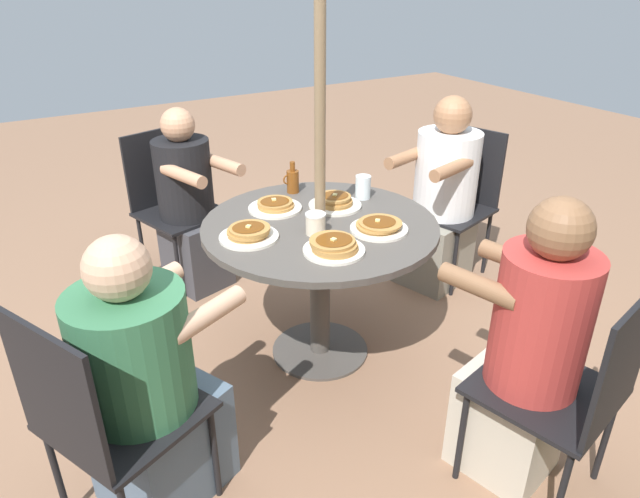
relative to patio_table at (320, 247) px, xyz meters
name	(u,v)px	position (x,y,z in m)	size (l,w,h in m)	color
ground_plane	(320,351)	(0.00, 0.00, -0.60)	(12.00, 12.00, 0.00)	#8C664C
patio_table	(320,247)	(0.00, 0.00, 0.00)	(1.09, 1.09, 0.72)	#4C4742
umbrella_pole	(320,119)	(0.00, 0.00, 0.60)	(0.05, 0.05, 2.40)	#846B4C
patio_chair_north	(575,385)	(-0.30, 1.19, -0.09)	(0.54, 0.54, 0.91)	black
diner_north	(527,358)	(-0.25, 1.02, -0.07)	(0.42, 0.52, 1.15)	beige
patio_chair_east	(457,195)	(-1.18, -0.33, -0.09)	(0.55, 0.55, 0.91)	black
diner_east	(441,202)	(-1.01, -0.28, -0.09)	(0.59, 0.48, 1.14)	gray
patio_chair_south	(172,198)	(0.35, -1.18, -0.09)	(0.56, 0.56, 0.91)	black
diner_south	(190,208)	(0.29, -1.00, -0.10)	(0.44, 0.56, 1.08)	#3D3D42
patio_chair_west	(100,414)	(1.12, 0.51, -0.09)	(0.59, 0.59, 0.91)	black
diner_west	(147,390)	(0.95, 0.43, -0.12)	(0.61, 0.54, 1.08)	slate
pancake_plate_a	(379,226)	(-0.18, 0.20, 0.14)	(0.26, 0.26, 0.05)	silver
pancake_plate_b	(275,206)	(0.10, -0.25, 0.14)	(0.26, 0.26, 0.05)	silver
pancake_plate_c	(334,246)	(0.10, 0.28, 0.15)	(0.26, 0.26, 0.07)	silver
pancake_plate_d	(335,202)	(-0.16, -0.13, 0.15)	(0.26, 0.26, 0.07)	silver
pancake_plate_e	(249,233)	(0.35, -0.02, 0.14)	(0.26, 0.26, 0.06)	silver
syrup_bottle	(293,181)	(-0.08, -0.41, 0.19)	(0.09, 0.06, 0.16)	brown
coffee_cup	(316,224)	(0.07, 0.09, 0.17)	(0.09, 0.09, 0.10)	beige
drinking_glass_a	(363,187)	(-0.34, -0.15, 0.18)	(0.08, 0.08, 0.12)	silver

